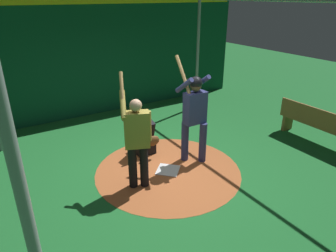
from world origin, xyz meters
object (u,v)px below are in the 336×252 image
home_plate (168,170)px  visitor (137,138)px  bench (315,124)px  batter (194,111)px  catcher (145,138)px

home_plate → visitor: 1.18m
visitor → bench: 4.32m
batter → visitor: batter is taller
home_plate → visitor: bearing=-78.6°
home_plate → catcher: 0.95m
catcher → bench: (1.57, 3.59, 0.08)m
catcher → visitor: bearing=-33.3°
home_plate → bench: size_ratio=0.24×
batter → catcher: bearing=-138.7°
visitor → home_plate: bearing=124.0°
home_plate → batter: size_ratio=0.20×
visitor → bench: (0.55, 4.26, -0.50)m
catcher → bench: size_ratio=0.54×
home_plate → batter: (-0.08, 0.66, 1.07)m
batter → catcher: 1.27m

